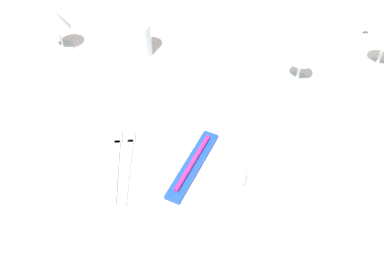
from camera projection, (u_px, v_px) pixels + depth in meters
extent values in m
plane|color=#4C3828|center=(199.00, 234.00, 1.67)|extent=(6.00, 6.00, 0.00)
cube|color=white|center=(202.00, 100.00, 1.15)|extent=(1.80, 1.10, 0.04)
cube|color=white|center=(197.00, 25.00, 1.61)|extent=(1.80, 0.01, 0.18)
cylinder|color=brown|center=(3.00, 96.00, 1.72)|extent=(0.07, 0.07, 0.70)
cylinder|color=white|center=(193.00, 169.00, 0.95)|extent=(0.24, 0.24, 0.02)
cube|color=blue|center=(193.00, 165.00, 0.94)|extent=(0.12, 0.20, 0.01)
cylinder|color=#CC268C|center=(193.00, 162.00, 0.93)|extent=(0.08, 0.16, 0.01)
cube|color=beige|center=(127.00, 171.00, 0.95)|extent=(0.01, 0.19, 0.00)
cube|color=beige|center=(131.00, 137.00, 1.03)|extent=(0.02, 0.04, 0.00)
cube|color=beige|center=(115.00, 171.00, 0.95)|extent=(0.02, 0.19, 0.00)
cube|color=beige|center=(118.00, 137.00, 1.02)|extent=(0.02, 0.04, 0.00)
cube|color=beige|center=(260.00, 170.00, 0.95)|extent=(0.02, 0.20, 0.00)
cube|color=beige|center=(253.00, 134.00, 1.03)|extent=(0.02, 0.06, 0.00)
cube|color=beige|center=(272.00, 173.00, 0.95)|extent=(0.01, 0.20, 0.00)
ellipsoid|color=beige|center=(265.00, 137.00, 1.03)|extent=(0.03, 0.04, 0.01)
cube|color=beige|center=(286.00, 167.00, 0.96)|extent=(0.01, 0.17, 0.00)
ellipsoid|color=beige|center=(279.00, 136.00, 1.03)|extent=(0.03, 0.04, 0.01)
cube|color=beige|center=(299.00, 168.00, 0.96)|extent=(0.02, 0.17, 0.00)
ellipsoid|color=beige|center=(292.00, 137.00, 1.03)|extent=(0.03, 0.04, 0.01)
cylinder|color=white|center=(347.00, 36.00, 1.33)|extent=(0.13, 0.13, 0.01)
cylinder|color=white|center=(351.00, 25.00, 1.30)|extent=(0.08, 0.08, 0.07)
torus|color=white|center=(364.00, 24.00, 1.30)|extent=(0.05, 0.01, 0.05)
cylinder|color=silver|center=(377.00, 64.00, 1.23)|extent=(0.06, 0.06, 0.01)
cylinder|color=silver|center=(381.00, 54.00, 1.20)|extent=(0.01, 0.01, 0.07)
cylinder|color=silver|center=(63.00, 47.00, 1.29)|extent=(0.06, 0.06, 0.01)
cylinder|color=silver|center=(61.00, 37.00, 1.26)|extent=(0.01, 0.01, 0.06)
cone|color=silver|center=(56.00, 19.00, 1.22)|extent=(0.08, 0.08, 0.06)
cylinder|color=silver|center=(297.00, 79.00, 1.18)|extent=(0.06, 0.06, 0.01)
cylinder|color=silver|center=(299.00, 70.00, 1.16)|extent=(0.01, 0.01, 0.06)
cone|color=silver|center=(304.00, 49.00, 1.11)|extent=(0.07, 0.07, 0.08)
cylinder|color=silver|center=(139.00, 39.00, 1.23)|extent=(0.07, 0.07, 0.10)
cylinder|color=#C68C1E|center=(140.00, 46.00, 1.25)|extent=(0.07, 0.07, 0.04)
cone|color=white|center=(268.00, 66.00, 1.11)|extent=(0.07, 0.07, 0.15)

